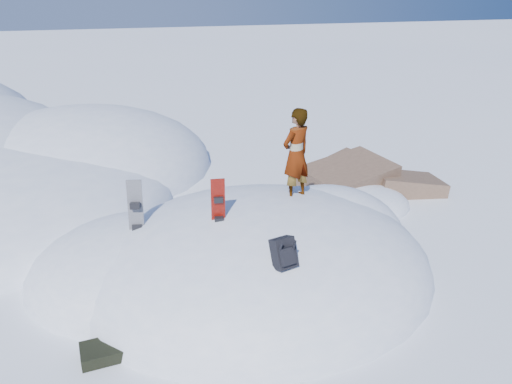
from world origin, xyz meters
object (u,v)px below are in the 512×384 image
object	(u,v)px
snowboard_red	(218,211)
person	(296,154)
snowboard_dark	(136,219)
backpack	(284,253)

from	to	relation	value
snowboard_red	person	world-z (taller)	person
snowboard_dark	snowboard_red	bearing A→B (deg)	-15.94
person	snowboard_red	bearing A→B (deg)	-2.69
backpack	person	size ratio (longest dim) A/B	0.32
snowboard_red	backpack	size ratio (longest dim) A/B	2.28
snowboard_dark	person	size ratio (longest dim) A/B	0.81
backpack	person	distance (m)	2.53
snowboard_dark	person	distance (m)	3.26
backpack	snowboard_red	bearing A→B (deg)	103.51
snowboard_red	person	bearing A→B (deg)	29.16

